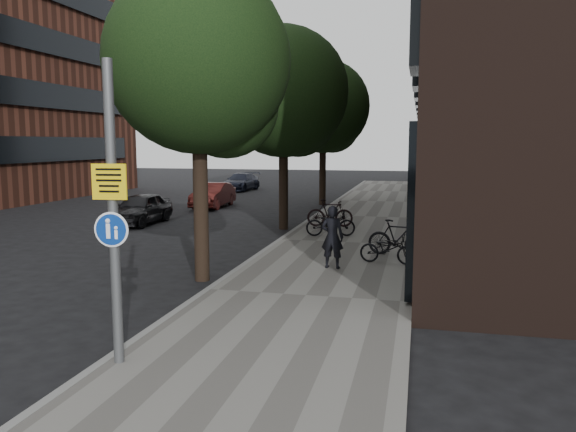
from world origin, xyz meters
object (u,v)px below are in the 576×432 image
(signpost, at_px, (113,214))
(parked_bike_facade_near, at_px, (388,249))
(parked_car_near, at_px, (140,209))
(pedestrian, at_px, (332,237))

(signpost, bearing_deg, parked_bike_facade_near, 59.59)
(signpost, distance_m, parked_bike_facade_near, 8.84)
(signpost, relative_size, parked_bike_facade_near, 2.87)
(parked_car_near, bearing_deg, parked_bike_facade_near, -30.24)
(signpost, distance_m, parked_car_near, 15.68)
(parked_bike_facade_near, relative_size, parked_car_near, 0.41)
(parked_bike_facade_near, xyz_separation_m, parked_car_near, (-10.55, 6.02, 0.12))
(signpost, height_order, parked_bike_facade_near, signpost)
(pedestrian, xyz_separation_m, parked_bike_facade_near, (1.39, 0.88, -0.42))
(parked_bike_facade_near, bearing_deg, pedestrian, 131.37)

